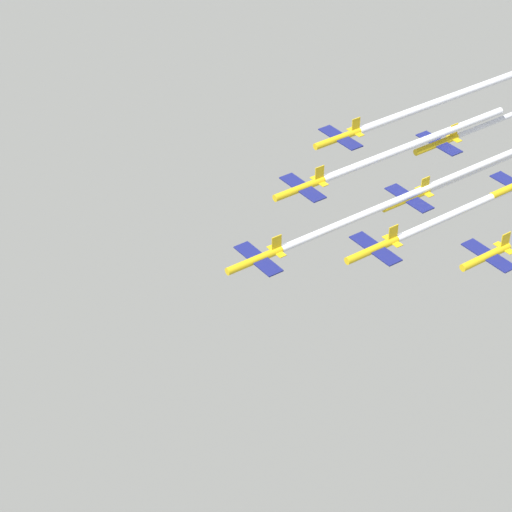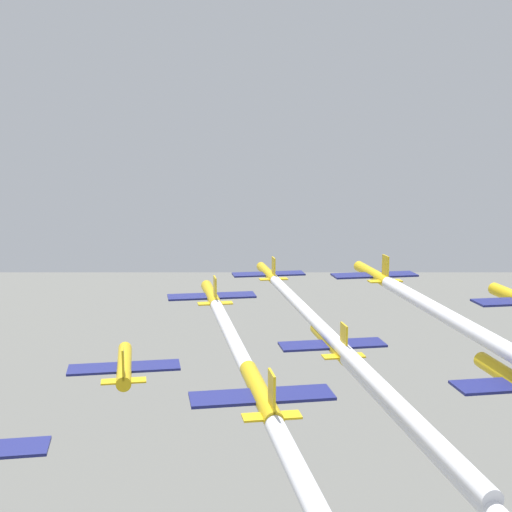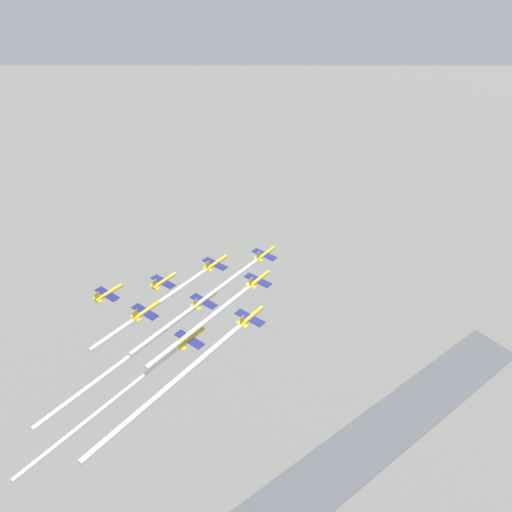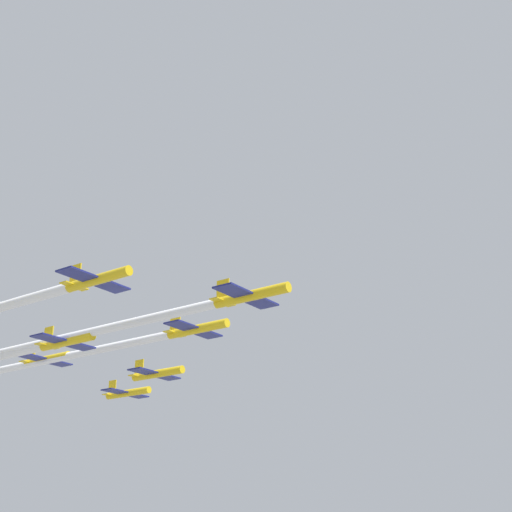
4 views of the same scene
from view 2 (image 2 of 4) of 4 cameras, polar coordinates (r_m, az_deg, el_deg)
name	(u,v)px [view 2 (image 2 of 4)]	position (r m, az deg, el deg)	size (l,w,h in m)	color
jet_0	(268,273)	(84.47, 0.97, -1.39)	(8.71, 8.53, 3.05)	gold
jet_1	(211,295)	(69.60, -3.59, -3.14)	(8.71, 8.53, 3.05)	gold
jet_2	(374,274)	(72.80, 9.39, -1.44)	(8.71, 8.53, 3.05)	gold
jet_3	(124,366)	(56.33, -10.49, -8.64)	(8.71, 8.53, 3.05)	gold
jet_4	(332,343)	(58.04, 6.06, -6.95)	(8.71, 8.53, 3.05)	gold
jet_7	(261,394)	(42.91, 0.40, -10.97)	(8.71, 8.53, 3.05)	gold
smoke_trail_0	(336,342)	(56.67, 6.44, -6.89)	(43.85, 26.50, 1.07)	white
smoke_trail_1	(253,381)	(45.64, -0.23, -9.95)	(36.55, 22.19, 1.06)	white
smoke_trail_2	(483,337)	(52.01, 17.71, -6.18)	(33.31, 20.34, 1.17)	white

